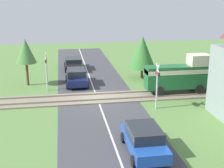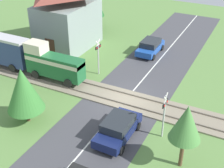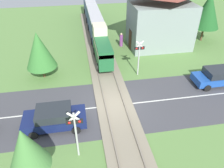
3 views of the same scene
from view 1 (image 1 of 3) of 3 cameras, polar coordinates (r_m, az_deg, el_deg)
name	(u,v)px [view 1 (image 1 of 3)]	position (r m, az deg, el deg)	size (l,w,h in m)	color
ground_plane	(97,99)	(25.63, -2.70, -2.70)	(60.00, 60.00, 0.00)	#5B8442
road_surface	(97,99)	(25.62, -2.70, -2.68)	(48.00, 6.40, 0.02)	#424247
track_bed	(97,98)	(25.61, -2.70, -2.56)	(2.80, 48.00, 0.24)	gray
car_near_crossing	(77,77)	(29.46, -6.50, 1.34)	(4.18, 2.02, 1.50)	#141E4C
car_far_side	(144,139)	(17.11, 5.88, -10.01)	(4.12, 1.95, 1.49)	#1E4CA8
car_behind_queue	(74,63)	(35.53, -7.04, 3.79)	(4.31, 2.06, 1.33)	black
crossing_signal_west_approach	(46,67)	(27.74, -11.93, 3.11)	(0.90, 0.18, 3.42)	#B7B7B7
crossing_signal_east_approach	(157,81)	(23.06, 8.26, 0.63)	(0.90, 0.18, 3.42)	#B7B7B7
tree_roadside_hedge	(142,52)	(31.31, 5.58, 5.83)	(2.67, 2.67, 4.30)	brown
tree_beyond_track	(26,51)	(29.71, -15.53, 5.80)	(1.88, 1.88, 4.39)	brown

